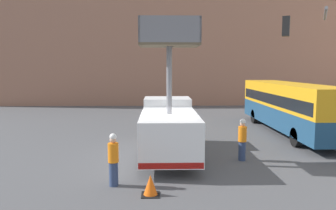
# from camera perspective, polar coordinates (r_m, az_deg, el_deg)

# --- Properties ---
(ground_plane) EXTENTS (120.00, 120.00, 0.00)m
(ground_plane) POSITION_cam_1_polar(r_m,az_deg,el_deg) (14.92, -0.16, -9.88)
(ground_plane) COLOR #4C4C4F
(building_backdrop_far) EXTENTS (44.00, 10.00, 13.84)m
(building_backdrop_far) POSITION_cam_1_polar(r_m,az_deg,el_deg) (41.91, -1.03, 10.10)
(building_backdrop_far) COLOR #936651
(building_backdrop_far) RESTS_ON ground_plane
(utility_truck) EXTENTS (2.54, 7.11, 6.27)m
(utility_truck) POSITION_cam_1_polar(r_m,az_deg,el_deg) (15.63, 0.08, -3.45)
(utility_truck) COLOR white
(utility_truck) RESTS_ON ground_plane
(city_bus) EXTENTS (2.45, 12.47, 3.23)m
(city_bus) POSITION_cam_1_polar(r_m,az_deg,el_deg) (22.60, 20.25, 0.17)
(city_bus) COLOR navy
(city_bus) RESTS_ON ground_plane
(traffic_light_pole) EXTENTS (3.20, 2.95, 6.86)m
(traffic_light_pole) POSITION_cam_1_polar(r_m,az_deg,el_deg) (16.20, 27.28, 7.11)
(traffic_light_pole) COLOR slate
(traffic_light_pole) RESTS_ON ground_plane
(road_worker_near_truck) EXTENTS (0.38, 0.38, 1.91)m
(road_worker_near_truck) POSITION_cam_1_polar(r_m,az_deg,el_deg) (11.91, -9.49, -9.36)
(road_worker_near_truck) COLOR navy
(road_worker_near_truck) RESTS_ON ground_plane
(road_worker_directing) EXTENTS (0.38, 0.38, 1.92)m
(road_worker_directing) POSITION_cam_1_polar(r_m,az_deg,el_deg) (15.31, 12.81, -5.87)
(road_worker_directing) COLOR navy
(road_worker_directing) RESTS_ON ground_plane
(traffic_cone_near_truck) EXTENTS (0.61, 0.61, 0.69)m
(traffic_cone_near_truck) POSITION_cam_1_polar(r_m,az_deg,el_deg) (11.13, -3.07, -13.85)
(traffic_cone_near_truck) COLOR black
(traffic_cone_near_truck) RESTS_ON ground_plane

